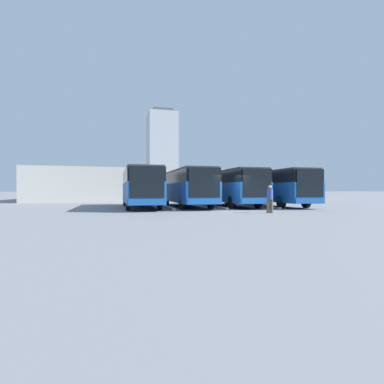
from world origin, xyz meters
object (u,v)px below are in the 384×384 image
at_px(bus_1, 229,187).
at_px(pedestrian, 270,198).
at_px(bus_2, 186,187).
at_px(bus_0, 272,187).
at_px(bus_3, 140,186).

distance_m(bus_1, pedestrian, 8.06).
relative_size(bus_2, pedestrian, 6.25).
bearing_deg(bus_0, pedestrian, 59.46).
xyz_separation_m(bus_2, pedestrian, (-3.43, 8.07, -0.81)).
height_order(bus_3, pedestrian, bus_3).
height_order(bus_1, bus_3, same).
bearing_deg(pedestrian, bus_0, -101.73).
bearing_deg(bus_1, bus_2, -0.19).
relative_size(bus_1, bus_3, 1.00).
xyz_separation_m(bus_0, bus_3, (11.85, -0.59, 0.00)).
height_order(bus_0, pedestrian, bus_0).
bearing_deg(bus_2, bus_3, 2.93).
relative_size(bus_0, bus_2, 1.00).
xyz_separation_m(bus_1, bus_2, (3.95, -0.07, 0.00)).
bearing_deg(pedestrian, bus_1, -74.08).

